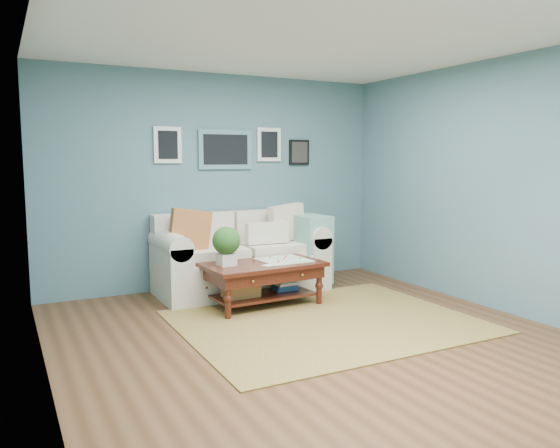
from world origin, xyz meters
TOP-DOWN VIEW (x-y plane):
  - room_shell at (0.00, 0.06)m, footprint 5.00×5.02m
  - area_rug at (0.36, 0.43)m, footprint 2.87×2.29m
  - loveseat at (0.19, 2.03)m, footprint 2.10×0.95m
  - coffee_table at (-0.01, 1.30)m, footprint 1.34×0.83m

SIDE VIEW (x-z plane):
  - area_rug at x=0.36m, z-range 0.00..0.01m
  - coffee_table at x=-0.01m, z-range -0.05..0.86m
  - loveseat at x=0.19m, z-range -0.10..0.98m
  - room_shell at x=0.00m, z-range 0.01..2.71m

